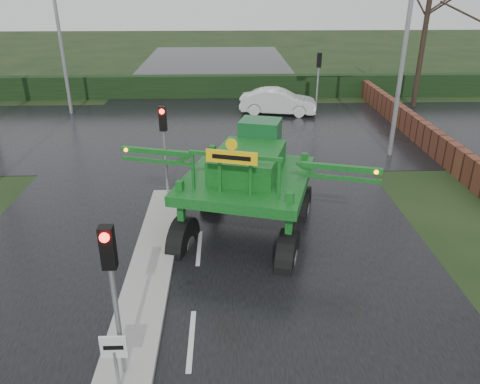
{
  "coord_description": "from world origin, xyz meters",
  "views": [
    {
      "loc": [
        0.82,
        -8.28,
        7.49
      ],
      "look_at": [
        1.24,
        3.72,
        2.0
      ],
      "focal_mm": 35.0,
      "sensor_mm": 36.0,
      "label": 1
    }
  ],
  "objects_px": {
    "traffic_signal_near": "(111,272)",
    "street_light_right": "(401,19)",
    "keep_left_sign": "(115,355)",
    "traffic_signal_far": "(319,69)",
    "white_sedan": "(278,114)",
    "traffic_signal_mid": "(164,133)",
    "street_light_left_far": "(61,8)",
    "crop_sprayer": "(182,179)"
  },
  "relations": [
    {
      "from": "traffic_signal_near",
      "to": "street_light_right",
      "type": "xyz_separation_m",
      "value": [
        9.49,
        13.01,
        3.4
      ]
    },
    {
      "from": "keep_left_sign",
      "to": "traffic_signal_far",
      "type": "distance_m",
      "value": 22.93
    },
    {
      "from": "street_light_right",
      "to": "white_sedan",
      "type": "distance_m",
      "value": 10.39
    },
    {
      "from": "white_sedan",
      "to": "street_light_right",
      "type": "bearing_deg",
      "value": -140.77
    },
    {
      "from": "traffic_signal_mid",
      "to": "street_light_left_far",
      "type": "xyz_separation_m",
      "value": [
        -6.89,
        12.51,
        3.4
      ]
    },
    {
      "from": "keep_left_sign",
      "to": "traffic_signal_near",
      "type": "xyz_separation_m",
      "value": [
        0.0,
        0.49,
        1.53
      ]
    },
    {
      "from": "traffic_signal_far",
      "to": "white_sedan",
      "type": "bearing_deg",
      "value": 13.71
    },
    {
      "from": "traffic_signal_far",
      "to": "street_light_left_far",
      "type": "height_order",
      "value": "street_light_left_far"
    },
    {
      "from": "keep_left_sign",
      "to": "crop_sprayer",
      "type": "xyz_separation_m",
      "value": [
        0.86,
        5.91,
        1.08
      ]
    },
    {
      "from": "traffic_signal_mid",
      "to": "white_sedan",
      "type": "bearing_deg",
      "value": 65.75
    },
    {
      "from": "traffic_signal_mid",
      "to": "keep_left_sign",
      "type": "bearing_deg",
      "value": -90.0
    },
    {
      "from": "street_light_right",
      "to": "street_light_left_far",
      "type": "bearing_deg",
      "value": 153.98
    },
    {
      "from": "keep_left_sign",
      "to": "traffic_signal_far",
      "type": "relative_size",
      "value": 0.38
    },
    {
      "from": "keep_left_sign",
      "to": "traffic_signal_mid",
      "type": "height_order",
      "value": "traffic_signal_mid"
    },
    {
      "from": "traffic_signal_near",
      "to": "crop_sprayer",
      "type": "distance_m",
      "value": 5.5
    },
    {
      "from": "keep_left_sign",
      "to": "white_sedan",
      "type": "height_order",
      "value": "keep_left_sign"
    },
    {
      "from": "traffic_signal_near",
      "to": "street_light_left_far",
      "type": "height_order",
      "value": "street_light_left_far"
    },
    {
      "from": "traffic_signal_near",
      "to": "white_sedan",
      "type": "distance_m",
      "value": 21.28
    },
    {
      "from": "street_light_left_far",
      "to": "keep_left_sign",
      "type": "bearing_deg",
      "value": -72.22
    },
    {
      "from": "keep_left_sign",
      "to": "traffic_signal_far",
      "type": "xyz_separation_m",
      "value": [
        7.8,
        21.51,
        1.53
      ]
    },
    {
      "from": "traffic_signal_near",
      "to": "traffic_signal_mid",
      "type": "relative_size",
      "value": 1.0
    },
    {
      "from": "white_sedan",
      "to": "crop_sprayer",
      "type": "bearing_deg",
      "value": 173.43
    },
    {
      "from": "traffic_signal_near",
      "to": "traffic_signal_far",
      "type": "height_order",
      "value": "same"
    },
    {
      "from": "street_light_left_far",
      "to": "street_light_right",
      "type": "bearing_deg",
      "value": -26.02
    },
    {
      "from": "traffic_signal_near",
      "to": "street_light_right",
      "type": "distance_m",
      "value": 16.46
    },
    {
      "from": "street_light_right",
      "to": "white_sedan",
      "type": "bearing_deg",
      "value": 119.06
    },
    {
      "from": "traffic_signal_mid",
      "to": "street_light_left_far",
      "type": "bearing_deg",
      "value": 118.86
    },
    {
      "from": "street_light_right",
      "to": "crop_sprayer",
      "type": "height_order",
      "value": "street_light_right"
    },
    {
      "from": "traffic_signal_near",
      "to": "white_sedan",
      "type": "xyz_separation_m",
      "value": [
        5.37,
        20.42,
        -2.59
      ]
    },
    {
      "from": "traffic_signal_far",
      "to": "street_light_left_far",
      "type": "xyz_separation_m",
      "value": [
        -14.69,
        -0.01,
        3.4
      ]
    },
    {
      "from": "crop_sprayer",
      "to": "white_sedan",
      "type": "height_order",
      "value": "crop_sprayer"
    },
    {
      "from": "keep_left_sign",
      "to": "traffic_signal_near",
      "type": "distance_m",
      "value": 1.61
    },
    {
      "from": "traffic_signal_mid",
      "to": "traffic_signal_far",
      "type": "xyz_separation_m",
      "value": [
        7.8,
        12.52,
        0.0
      ]
    },
    {
      "from": "keep_left_sign",
      "to": "street_light_left_far",
      "type": "height_order",
      "value": "street_light_left_far"
    },
    {
      "from": "street_light_right",
      "to": "street_light_left_far",
      "type": "xyz_separation_m",
      "value": [
        -16.39,
        8.0,
        0.0
      ]
    },
    {
      "from": "keep_left_sign",
      "to": "traffic_signal_mid",
      "type": "distance_m",
      "value": 9.12
    },
    {
      "from": "traffic_signal_far",
      "to": "street_light_left_far",
      "type": "distance_m",
      "value": 15.08
    },
    {
      "from": "street_light_left_far",
      "to": "white_sedan",
      "type": "height_order",
      "value": "street_light_left_far"
    },
    {
      "from": "traffic_signal_near",
      "to": "traffic_signal_mid",
      "type": "height_order",
      "value": "same"
    },
    {
      "from": "traffic_signal_near",
      "to": "traffic_signal_mid",
      "type": "distance_m",
      "value": 8.5
    },
    {
      "from": "street_light_left_far",
      "to": "crop_sprayer",
      "type": "distance_m",
      "value": 17.84
    },
    {
      "from": "traffic_signal_near",
      "to": "traffic_signal_mid",
      "type": "bearing_deg",
      "value": 90.0
    }
  ]
}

